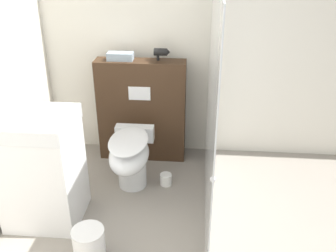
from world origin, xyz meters
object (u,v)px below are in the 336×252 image
at_px(toilet, 130,157).
at_px(sink_vanity, 41,169).
at_px(hair_drier, 161,52).
at_px(waste_bin, 89,245).

distance_m(toilet, sink_vanity, 0.81).
bearing_deg(sink_vanity, hair_drier, 51.37).
xyz_separation_m(toilet, waste_bin, (-0.16, -0.93, -0.21)).
bearing_deg(waste_bin, sink_vanity, 137.02).
height_order(hair_drier, waste_bin, hair_drier).
bearing_deg(toilet, hair_drier, 69.96).
bearing_deg(toilet, sink_vanity, -144.32).
relative_size(toilet, sink_vanity, 0.61).
bearing_deg(hair_drier, waste_bin, -103.89).
relative_size(toilet, waste_bin, 2.37).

